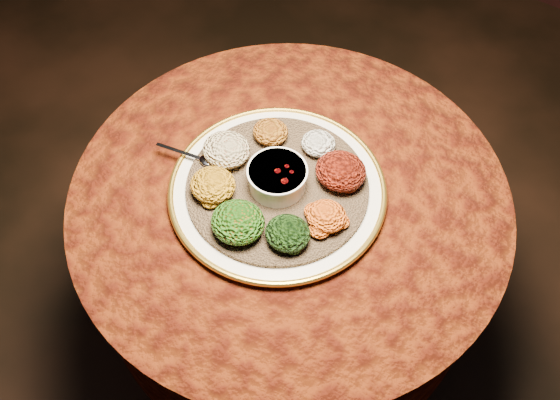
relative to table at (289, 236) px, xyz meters
The scene contains 13 objects.
table is the anchor object (origin of this frame).
platter 0.19m from the table, 144.66° to the right, with size 0.47×0.47×0.02m.
injera 0.20m from the table, 144.66° to the right, with size 0.39×0.39×0.01m, color brown.
stew_bowl 0.24m from the table, 144.66° to the right, with size 0.13×0.13×0.05m.
spoon 0.29m from the table, 165.51° to the right, with size 0.14×0.04×0.01m.
portion_ayib 0.26m from the table, 91.41° to the left, with size 0.08×0.07×0.04m, color beige.
portion_kitfo 0.26m from the table, 43.18° to the left, with size 0.11×0.10×0.05m, color black.
portion_tikil 0.26m from the table, 17.74° to the right, with size 0.08×0.08×0.04m, color #AF5E0E.
portion_gomen 0.27m from the table, 58.43° to the right, with size 0.09×0.09×0.04m, color black.
portion_mixveg 0.28m from the table, 99.52° to the right, with size 0.11×0.10×0.05m, color #903409.
portion_kik 0.28m from the table, 140.29° to the right, with size 0.10×0.09×0.05m, color #B87710.
portion_timatim 0.28m from the table, behind, with size 0.11×0.10×0.05m, color maroon.
portion_shiro 0.27m from the table, 141.26° to the left, with size 0.08×0.08×0.04m, color #8D5111.
Camera 1 is at (0.42, -0.66, 1.83)m, focal length 40.00 mm.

